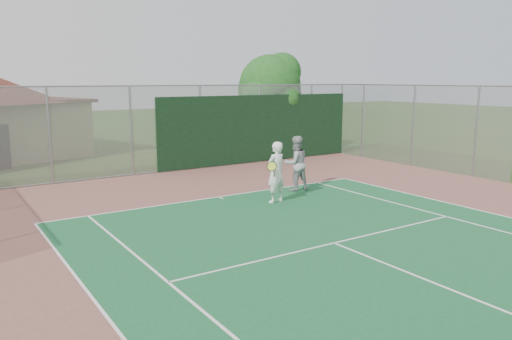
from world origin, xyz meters
The scene contains 5 objects.
back_fence centered at (2.11, 16.98, 1.67)m, with size 20.08×0.11×3.53m.
side_fence_right centered at (10.00, 12.50, 1.75)m, with size 0.08×9.00×3.50m.
tree centered at (6.76, 18.58, 3.32)m, with size 3.62×3.43×5.04m.
player_white_front centered at (1.14, 10.32, 0.94)m, with size 0.92×0.75×1.87m.
player_grey_back centered at (2.67, 11.31, 0.93)m, with size 0.97×0.79×1.86m.
Camera 1 is at (-7.55, -1.81, 3.74)m, focal length 35.00 mm.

